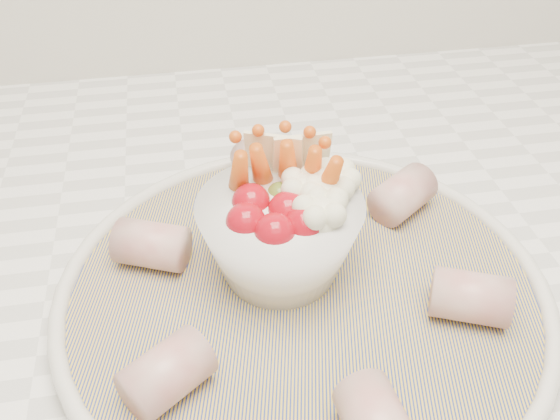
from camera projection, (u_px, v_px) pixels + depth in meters
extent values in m
cube|color=white|center=(320.00, 228.00, 0.56)|extent=(2.04, 0.62, 0.04)
cylinder|color=navy|center=(303.00, 294.00, 0.46)|extent=(0.43, 0.43, 0.01)
torus|color=silver|center=(303.00, 287.00, 0.45)|extent=(0.36, 0.36, 0.01)
sphere|color=#A40A17|center=(246.00, 222.00, 0.42)|extent=(0.03, 0.03, 0.03)
sphere|color=#A40A17|center=(275.00, 233.00, 0.41)|extent=(0.03, 0.03, 0.03)
sphere|color=#A40A17|center=(305.00, 225.00, 0.41)|extent=(0.03, 0.03, 0.03)
sphere|color=#A40A17|center=(251.00, 202.00, 0.43)|extent=(0.03, 0.03, 0.03)
sphere|color=#A40A17|center=(288.00, 211.00, 0.43)|extent=(0.03, 0.03, 0.03)
sphere|color=#A40A17|center=(314.00, 209.00, 0.43)|extent=(0.03, 0.03, 0.03)
sphere|color=#587125|center=(280.00, 196.00, 0.44)|extent=(0.02, 0.02, 0.02)
cone|color=#CB5113|center=(261.00, 173.00, 0.45)|extent=(0.03, 0.04, 0.06)
cone|color=#CB5113|center=(288.00, 169.00, 0.45)|extent=(0.03, 0.04, 0.06)
cone|color=#CB5113|center=(312.00, 174.00, 0.44)|extent=(0.02, 0.04, 0.06)
cone|color=#CB5113|center=(239.00, 180.00, 0.44)|extent=(0.02, 0.04, 0.06)
cone|color=#CB5113|center=(327.00, 186.00, 0.43)|extent=(0.03, 0.04, 0.06)
sphere|color=white|center=(327.00, 200.00, 0.43)|extent=(0.03, 0.03, 0.03)
sphere|color=white|center=(320.00, 218.00, 0.42)|extent=(0.03, 0.03, 0.03)
sphere|color=white|center=(334.00, 186.00, 0.45)|extent=(0.03, 0.03, 0.03)
sphere|color=white|center=(306.00, 194.00, 0.44)|extent=(0.03, 0.03, 0.03)
cube|color=#F1E6BB|center=(274.00, 159.00, 0.46)|extent=(0.04, 0.03, 0.05)
cube|color=#F1E6BB|center=(301.00, 159.00, 0.46)|extent=(0.04, 0.01, 0.05)
cylinder|color=#AE524F|center=(471.00, 297.00, 0.42)|extent=(0.06, 0.05, 0.04)
cylinder|color=#AE524F|center=(403.00, 194.00, 0.51)|extent=(0.06, 0.06, 0.04)
cylinder|color=#AE524F|center=(256.00, 170.00, 0.54)|extent=(0.04, 0.06, 0.04)
cylinder|color=#AE524F|center=(152.00, 245.00, 0.46)|extent=(0.06, 0.05, 0.04)
cylinder|color=#AE524F|center=(167.00, 373.00, 0.37)|extent=(0.06, 0.06, 0.04)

